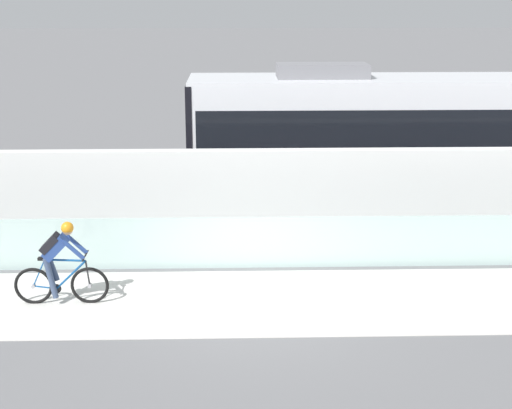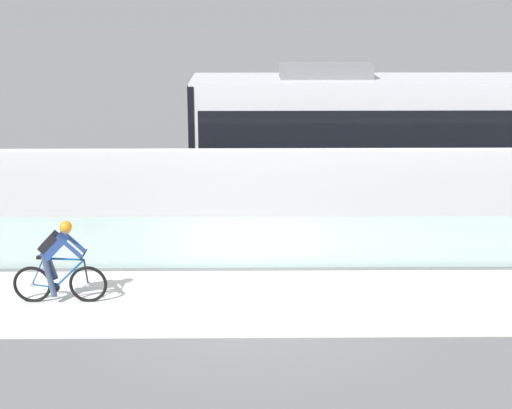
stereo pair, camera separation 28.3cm
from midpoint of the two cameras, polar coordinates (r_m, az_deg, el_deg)
The scene contains 8 objects.
ground_plane at distance 14.83m, azimuth -0.93°, elevation -7.14°, with size 200.00×200.00×0.00m, color slate.
bike_path_deck at distance 14.83m, azimuth -0.93°, elevation -7.12°, with size 32.00×3.20×0.01m, color silver.
glass_parapet at distance 16.36m, azimuth -1.02°, elevation -2.82°, with size 32.00×0.05×1.11m, color #ADC6C1.
concrete_barrier_wall at distance 17.93m, azimuth -1.09°, elevation 0.63°, with size 32.00×0.36×2.18m, color silver.
tram_rail_near at distance 20.62m, azimuth -1.14°, elevation -0.48°, with size 32.00×0.08×0.01m, color #595654.
tram_rail_far at distance 22.00m, azimuth -1.18°, elevation 0.56°, with size 32.00×0.08×0.01m, color #595654.
tram at distance 21.28m, azimuth 9.69°, elevation 5.04°, with size 11.06×2.54×3.81m.
cyclist_on_bike at distance 14.93m, azimuth -14.78°, elevation -4.23°, with size 1.77×0.58×1.61m.
Camera 1 is at (-0.29, -13.66, 5.77)m, focal length 54.39 mm.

